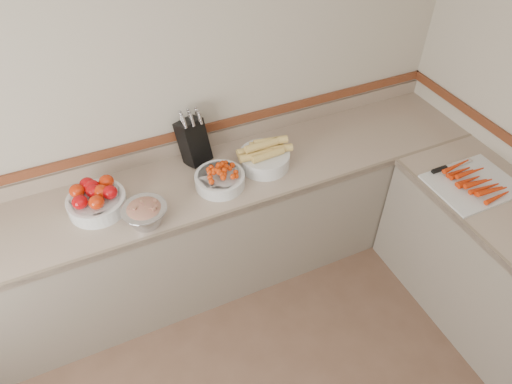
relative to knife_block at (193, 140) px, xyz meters
name	(u,v)px	position (x,y,z in m)	size (l,w,h in m)	color
back_wall	(158,104)	(-0.16, 0.11, 0.25)	(4.00, 4.00, 0.00)	#B8AC97
counter_back	(189,235)	(-0.16, -0.22, -0.60)	(4.00, 0.65, 1.08)	gray
knife_block	(193,140)	(0.00, 0.00, 0.00)	(0.21, 0.23, 0.38)	black
tomato_bowl	(96,199)	(-0.66, -0.20, -0.08)	(0.33, 0.33, 0.16)	silver
cherry_tomato_bowl	(220,178)	(0.06, -0.30, -0.10)	(0.31, 0.31, 0.16)	silver
corn_bowl	(264,156)	(0.38, -0.24, -0.08)	(0.36, 0.32, 0.19)	silver
rhubarb_bowl	(145,214)	(-0.43, -0.42, -0.08)	(0.25, 0.25, 0.14)	#B2B2BA
cutting_board	(473,183)	(1.46, -0.94, -0.13)	(0.51, 0.40, 0.07)	silver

